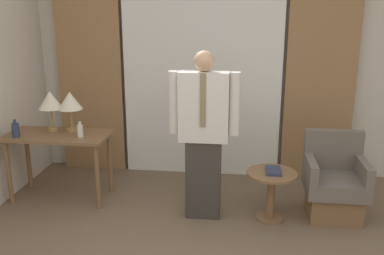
% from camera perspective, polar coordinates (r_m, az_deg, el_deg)
% --- Properties ---
extents(wall_back, '(10.00, 0.06, 2.70)m').
position_cam_1_polar(wall_back, '(5.34, 1.46, 8.18)').
color(wall_back, beige).
rests_on(wall_back, ground_plane).
extents(curtain_sheer_center, '(1.92, 0.06, 2.58)m').
position_cam_1_polar(curtain_sheer_center, '(5.22, 1.31, 7.34)').
color(curtain_sheer_center, white).
rests_on(curtain_sheer_center, ground_plane).
extents(curtain_drape_left, '(0.81, 0.06, 2.58)m').
position_cam_1_polar(curtain_drape_left, '(5.53, -13.43, 7.40)').
color(curtain_drape_left, '#997047').
rests_on(curtain_drape_left, ground_plane).
extents(curtain_drape_right, '(0.81, 0.06, 2.58)m').
position_cam_1_polar(curtain_drape_right, '(5.27, 16.78, 6.76)').
color(curtain_drape_right, '#997047').
rests_on(curtain_drape_right, ground_plane).
extents(desk, '(1.10, 0.55, 0.74)m').
position_cam_1_polar(desk, '(4.86, -17.33, -2.18)').
color(desk, brown).
rests_on(desk, ground_plane).
extents(table_lamp_left, '(0.26, 0.26, 0.44)m').
position_cam_1_polar(table_lamp_left, '(4.90, -18.38, 3.34)').
color(table_lamp_left, '#9E7F47').
rests_on(table_lamp_left, desk).
extents(table_lamp_right, '(0.26, 0.26, 0.44)m').
position_cam_1_polar(table_lamp_right, '(4.81, -15.95, 3.31)').
color(table_lamp_right, '#9E7F47').
rests_on(table_lamp_right, desk).
extents(bottle_near_edge, '(0.06, 0.06, 0.17)m').
position_cam_1_polar(bottle_near_edge, '(4.64, -14.70, -0.41)').
color(bottle_near_edge, silver).
rests_on(bottle_near_edge, desk).
extents(bottle_by_lamp, '(0.08, 0.08, 0.19)m').
position_cam_1_polar(bottle_by_lamp, '(4.85, -22.46, -0.29)').
color(bottle_by_lamp, '#2D3851').
rests_on(bottle_by_lamp, desk).
extents(person, '(0.69, 0.23, 1.67)m').
position_cam_1_polar(person, '(4.14, 1.58, -0.44)').
color(person, '#38332D').
rests_on(person, ground_plane).
extents(armchair, '(0.59, 0.56, 0.85)m').
position_cam_1_polar(armchair, '(4.58, 18.41, -7.32)').
color(armchair, brown).
rests_on(armchair, ground_plane).
extents(side_table, '(0.49, 0.49, 0.50)m').
position_cam_1_polar(side_table, '(4.33, 10.52, -7.85)').
color(side_table, brown).
rests_on(side_table, ground_plane).
extents(book, '(0.14, 0.23, 0.03)m').
position_cam_1_polar(book, '(4.27, 10.82, -5.68)').
color(book, '#2D334C').
rests_on(book, side_table).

